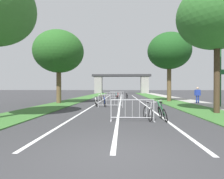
# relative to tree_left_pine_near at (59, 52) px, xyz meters

# --- Properties ---
(ground_plane) EXTENTS (300.00, 300.00, 0.00)m
(ground_plane) POSITION_rel_tree_left_pine_near_xyz_m (6.35, -14.92, -5.37)
(ground_plane) COLOR #333335
(grass_verge_left) EXTENTS (2.86, 64.07, 0.05)m
(grass_verge_left) POSITION_rel_tree_left_pine_near_xyz_m (0.57, 11.29, -5.35)
(grass_verge_left) COLOR #386B2D
(grass_verge_left) RESTS_ON ground
(grass_verge_right) EXTENTS (2.86, 64.07, 0.05)m
(grass_verge_right) POSITION_rel_tree_left_pine_near_xyz_m (12.14, 11.29, -5.35)
(grass_verge_right) COLOR #386B2D
(grass_verge_right) RESTS_ON ground
(sidewalk_path_right) EXTENTS (2.25, 64.07, 0.08)m
(sidewalk_path_right) POSITION_rel_tree_left_pine_near_xyz_m (14.70, 11.29, -5.33)
(sidewalk_path_right) COLOR #9E9B93
(sidewalk_path_right) RESTS_ON ground
(lane_stripe_center) EXTENTS (0.14, 37.06, 0.01)m
(lane_stripe_center) POSITION_rel_tree_left_pine_near_xyz_m (6.35, 3.61, -5.37)
(lane_stripe_center) COLOR silver
(lane_stripe_center) RESTS_ON ground
(lane_stripe_right_lane) EXTENTS (0.14, 37.06, 0.01)m
(lane_stripe_right_lane) POSITION_rel_tree_left_pine_near_xyz_m (8.75, 3.61, -5.37)
(lane_stripe_right_lane) COLOR silver
(lane_stripe_right_lane) RESTS_ON ground
(lane_stripe_left_lane) EXTENTS (0.14, 37.06, 0.01)m
(lane_stripe_left_lane) POSITION_rel_tree_left_pine_near_xyz_m (3.96, 3.61, -5.37)
(lane_stripe_left_lane) COLOR silver
(lane_stripe_left_lane) RESTS_ON ground
(overpass_bridge) EXTENTS (17.58, 2.84, 5.73)m
(overpass_bridge) POSITION_rel_tree_left_pine_near_xyz_m (6.35, 38.02, -1.77)
(overpass_bridge) COLOR #2D2D30
(overpass_bridge) RESTS_ON ground
(tree_left_pine_near) EXTENTS (5.17, 5.17, 7.59)m
(tree_left_pine_near) POSITION_rel_tree_left_pine_near_xyz_m (0.00, 0.00, 0.00)
(tree_left_pine_near) COLOR brown
(tree_left_pine_near) RESTS_ON ground
(tree_right_oak_mid) EXTENTS (4.92, 4.92, 8.22)m
(tree_right_oak_mid) POSITION_rel_tree_left_pine_near_xyz_m (12.51, -7.18, 0.74)
(tree_right_oak_mid) COLOR #3D2D1E
(tree_right_oak_mid) RESTS_ON ground
(tree_right_oak_near) EXTENTS (5.08, 5.08, 8.17)m
(tree_right_oak_near) POSITION_rel_tree_left_pine_near_xyz_m (12.15, 3.42, 0.60)
(tree_right_oak_near) COLOR brown
(tree_right_oak_near) RESTS_ON ground
(lamppost_with_sign) EXTENTS (0.56, 0.32, 5.59)m
(lamppost_with_sign) POSITION_rel_tree_left_pine_near_xyz_m (14.69, -3.26, -2.07)
(lamppost_with_sign) COLOR #1E4C23
(lamppost_with_sign) RESTS_ON ground
(crowd_barrier_nearest) EXTENTS (2.12, 0.45, 1.05)m
(crowd_barrier_nearest) POSITION_rel_tree_left_pine_near_xyz_m (7.07, -10.23, -4.86)
(crowd_barrier_nearest) COLOR #ADADB2
(crowd_barrier_nearest) RESTS_ON ground
(crowd_barrier_second) EXTENTS (2.11, 0.44, 1.05)m
(crowd_barrier_second) POSITION_rel_tree_left_pine_near_xyz_m (5.60, -3.56, -4.86)
(crowd_barrier_second) COLOR #ADADB2
(crowd_barrier_second) RESTS_ON ground
(crowd_barrier_third) EXTENTS (2.13, 0.54, 1.05)m
(crowd_barrier_third) POSITION_rel_tree_left_pine_near_xyz_m (5.49, 3.11, -4.86)
(crowd_barrier_third) COLOR #ADADB2
(crowd_barrier_third) RESTS_ON ground
(crowd_barrier_fourth) EXTENTS (2.12, 0.49, 1.05)m
(crowd_barrier_fourth) POSITION_rel_tree_left_pine_near_xyz_m (5.74, 9.78, -4.86)
(crowd_barrier_fourth) COLOR #ADADB2
(crowd_barrier_fourth) RESTS_ON ground
(bicycle_black_0) EXTENTS (0.46, 1.65, 0.91)m
(bicycle_black_0) POSITION_rel_tree_left_pine_near_xyz_m (7.32, 10.32, -5.03)
(bicycle_black_0) COLOR black
(bicycle_black_0) RESTS_ON ground
(bicycle_white_1) EXTENTS (0.59, 1.56, 0.88)m
(bicycle_white_1) POSITION_rel_tree_left_pine_near_xyz_m (4.31, -3.01, -5.02)
(bicycle_white_1) COLOR black
(bicycle_white_1) RESTS_ON ground
(bicycle_silver_2) EXTENTS (0.51, 1.72, 0.97)m
(bicycle_silver_2) POSITION_rel_tree_left_pine_near_xyz_m (7.86, -9.74, -5.01)
(bicycle_silver_2) COLOR black
(bicycle_silver_2) RESTS_ON ground
(bicycle_teal_3) EXTENTS (0.68, 1.60, 0.98)m
(bicycle_teal_3) POSITION_rel_tree_left_pine_near_xyz_m (5.70, 10.14, -5.00)
(bicycle_teal_3) COLOR black
(bicycle_teal_3) RESTS_ON ground
(bicycle_green_4) EXTENTS (0.49, 1.72, 0.98)m
(bicycle_green_4) POSITION_rel_tree_left_pine_near_xyz_m (8.56, -9.87, -5.01)
(bicycle_green_4) COLOR black
(bicycle_green_4) RESTS_ON ground
(bicycle_blue_5) EXTENTS (0.54, 1.58, 0.95)m
(bicycle_blue_5) POSITION_rel_tree_left_pine_near_xyz_m (5.08, -3.11, -5.01)
(bicycle_blue_5) COLOR black
(bicycle_blue_5) RESTS_ON ground
(bicycle_yellow_6) EXTENTS (0.52, 1.67, 0.91)m
(bicycle_yellow_6) POSITION_rel_tree_left_pine_near_xyz_m (4.08, 3.47, -5.02)
(bicycle_yellow_6) COLOR black
(bicycle_yellow_6) RESTS_ON ground
(bicycle_red_7) EXTENTS (0.69, 1.71, 0.97)m
(bicycle_red_7) POSITION_rel_tree_left_pine_near_xyz_m (5.89, 9.39, -5.00)
(bicycle_red_7) COLOR black
(bicycle_red_7) RESTS_ON ground
(pedestrian_pushing_bike) EXTENTS (0.61, 0.33, 1.70)m
(pedestrian_pushing_bike) POSITION_rel_tree_left_pine_near_xyz_m (14.24, 0.32, -4.34)
(pedestrian_pushing_bike) COLOR navy
(pedestrian_pushing_bike) RESTS_ON ground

